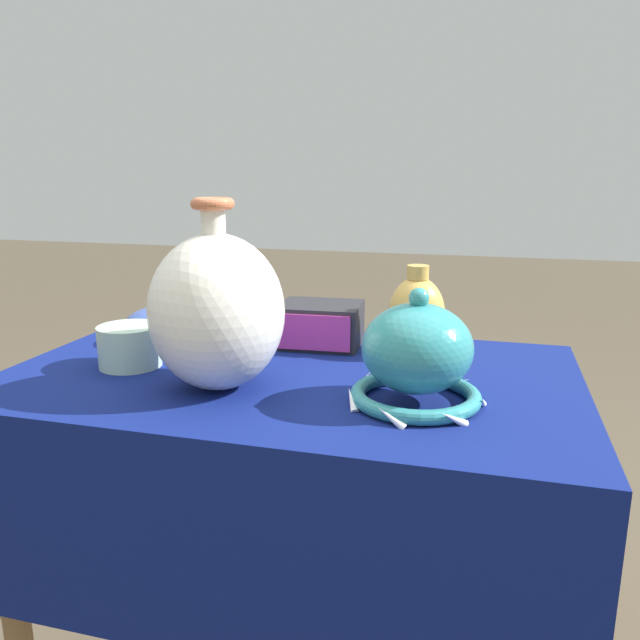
{
  "coord_description": "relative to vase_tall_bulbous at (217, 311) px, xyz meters",
  "views": [
    {
      "loc": [
        0.31,
        -0.96,
        1.06
      ],
      "look_at": [
        0.07,
        -0.06,
        0.83
      ],
      "focal_mm": 35.0,
      "sensor_mm": 36.0,
      "label": 1
    }
  ],
  "objects": [
    {
      "name": "vase_tall_bulbous",
      "position": [
        0.0,
        0.0,
        0.0
      ],
      "size": [
        0.21,
        0.21,
        0.29
      ],
      "color": "white",
      "rests_on": "display_table"
    },
    {
      "name": "jar_round_ochre",
      "position": [
        0.27,
        0.27,
        -0.05
      ],
      "size": [
        0.1,
        0.1,
        0.16
      ],
      "color": "gold",
      "rests_on": "display_table"
    },
    {
      "name": "display_table",
      "position": [
        0.08,
        0.08,
        -0.23
      ],
      "size": [
        0.95,
        0.58,
        0.72
      ],
      "color": "olive",
      "rests_on": "ground_plane"
    },
    {
      "name": "mosaic_tile_box",
      "position": [
        0.09,
        0.28,
        -0.08
      ],
      "size": [
        0.16,
        0.14,
        0.08
      ],
      "rotation": [
        0.0,
        0.0,
        0.06
      ],
      "color": "#232328",
      "rests_on": "display_table"
    },
    {
      "name": "bowl_shallow_cobalt",
      "position": [
        -0.22,
        0.22,
        -0.09
      ],
      "size": [
        0.15,
        0.15,
        0.07
      ],
      "primitive_type": "ellipsoid",
      "color": "#3851A8",
      "rests_on": "display_table"
    },
    {
      "name": "pot_squat_celadon",
      "position": [
        -0.19,
        0.06,
        -0.09
      ],
      "size": [
        0.11,
        0.11,
        0.07
      ],
      "primitive_type": "cylinder",
      "color": "#A8CCB7",
      "rests_on": "display_table"
    },
    {
      "name": "vase_dome_bell",
      "position": [
        0.3,
        0.01,
        -0.05
      ],
      "size": [
        0.2,
        0.21,
        0.18
      ],
      "color": "teal",
      "rests_on": "display_table"
    }
  ]
}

